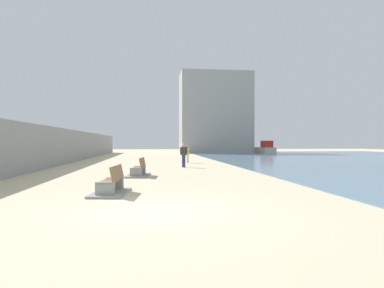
# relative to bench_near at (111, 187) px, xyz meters

# --- Properties ---
(ground_plane) EXTENTS (120.00, 120.00, 0.00)m
(ground_plane) POSITION_rel_bench_near_xyz_m (1.50, 15.11, -0.23)
(ground_plane) COLOR beige
(seawall) EXTENTS (0.80, 64.00, 2.90)m
(seawall) POSITION_rel_bench_near_xyz_m (-6.00, 15.11, 1.22)
(seawall) COLOR gray
(seawall) RESTS_ON ground
(bench_near) EXTENTS (1.32, 2.21, 0.98)m
(bench_near) POSITION_rel_bench_near_xyz_m (0.00, 0.00, 0.00)
(bench_near) COLOR gray
(bench_near) RESTS_ON ground
(bench_far) EXTENTS (1.30, 2.20, 0.98)m
(bench_far) POSITION_rel_bench_near_xyz_m (0.69, 5.77, 0.00)
(bench_far) COLOR gray
(bench_far) RESTS_ON ground
(person_walking) EXTENTS (0.49, 0.29, 1.72)m
(person_walking) POSITION_rel_bench_near_xyz_m (3.63, 11.55, 0.77)
(person_walking) COLOR navy
(person_walking) RESTS_ON ground
(person_standing) EXTENTS (0.22, 0.53, 1.52)m
(person_standing) POSITION_rel_bench_near_xyz_m (4.44, 16.29, 0.63)
(person_standing) COLOR gold
(person_standing) RESTS_ON ground
(boat_far_left) EXTENTS (2.35, 4.59, 2.04)m
(boat_far_left) POSITION_rel_bench_near_xyz_m (20.20, 40.53, 0.55)
(boat_far_left) COLOR beige
(boat_far_left) RESTS_ON water_bay
(harbor_building) EXTENTS (12.00, 6.00, 13.68)m
(harbor_building) POSITION_rel_bench_near_xyz_m (12.14, 43.11, 6.60)
(harbor_building) COLOR #9E9E99
(harbor_building) RESTS_ON ground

